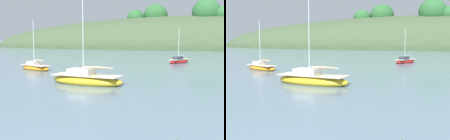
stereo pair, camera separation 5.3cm
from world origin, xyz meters
The scene contains 3 objects.
sailboat_white_near centered at (-11.34, 28.80, 0.33)m, with size 5.23×4.19×6.50m.
sailboat_teal_outer centered at (-2.19, 18.78, 0.43)m, with size 7.49×4.22×10.42m.
sailboat_orange_cutter centered at (7.10, 41.26, 0.30)m, with size 3.93×4.67×5.53m.
Camera 1 is at (4.87, -9.51, 4.71)m, focal length 51.37 mm.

